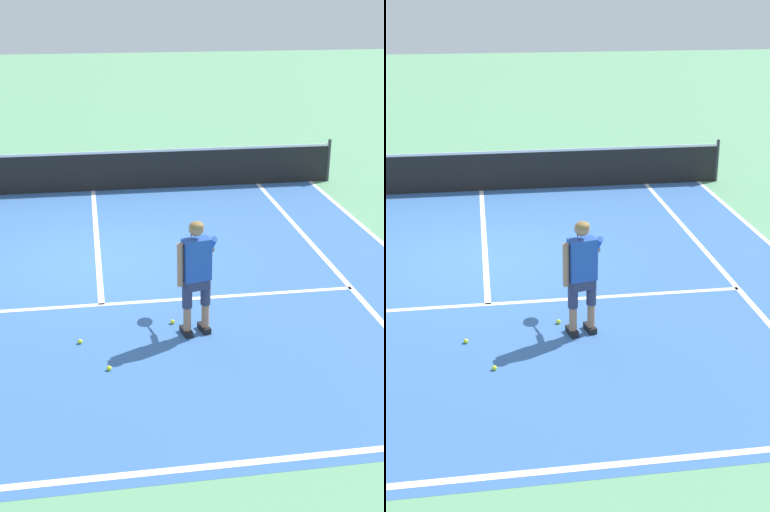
% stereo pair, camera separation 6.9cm
% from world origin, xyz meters
% --- Properties ---
extents(ground_plane, '(80.00, 80.00, 0.00)m').
position_xyz_m(ground_plane, '(0.00, 0.00, 0.00)').
color(ground_plane, '#609E70').
extents(court_inner_surface, '(10.98, 10.87, 0.00)m').
position_xyz_m(court_inner_surface, '(0.00, -0.71, 0.00)').
color(court_inner_surface, '#3866A8').
rests_on(court_inner_surface, ground).
extents(line_baseline, '(10.98, 0.10, 0.01)m').
position_xyz_m(line_baseline, '(0.00, -5.95, 0.00)').
color(line_baseline, white).
rests_on(line_baseline, ground).
extents(line_service, '(8.23, 0.10, 0.01)m').
position_xyz_m(line_service, '(0.00, -1.88, 0.00)').
color(line_service, white).
rests_on(line_service, ground).
extents(line_centre_service, '(0.10, 6.40, 0.01)m').
position_xyz_m(line_centre_service, '(0.00, 1.32, 0.00)').
color(line_centre_service, white).
rests_on(line_centre_service, ground).
extents(line_singles_right, '(0.10, 10.47, 0.01)m').
position_xyz_m(line_singles_right, '(4.12, -0.71, 0.00)').
color(line_singles_right, white).
rests_on(line_singles_right, ground).
extents(tennis_net, '(11.96, 0.08, 1.07)m').
position_xyz_m(tennis_net, '(0.00, 4.52, 0.50)').
color(tennis_net, '#333338').
rests_on(tennis_net, ground).
extents(tennis_player, '(0.59, 1.20, 1.71)m').
position_xyz_m(tennis_player, '(1.32, -3.02, 0.99)').
color(tennis_player, black).
rests_on(tennis_player, ground).
extents(tennis_ball_near_feet, '(0.07, 0.07, 0.07)m').
position_xyz_m(tennis_ball_near_feet, '(-0.34, -3.08, 0.03)').
color(tennis_ball_near_feet, '#CCE02D').
rests_on(tennis_ball_near_feet, ground).
extents(tennis_ball_by_baseline, '(0.07, 0.07, 0.07)m').
position_xyz_m(tennis_ball_by_baseline, '(1.02, -2.69, 0.03)').
color(tennis_ball_by_baseline, '#CCE02D').
rests_on(tennis_ball_by_baseline, ground).
extents(tennis_ball_mid_court, '(0.07, 0.07, 0.07)m').
position_xyz_m(tennis_ball_mid_court, '(0.04, -3.86, 0.03)').
color(tennis_ball_mid_court, '#CCE02D').
rests_on(tennis_ball_mid_court, ground).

